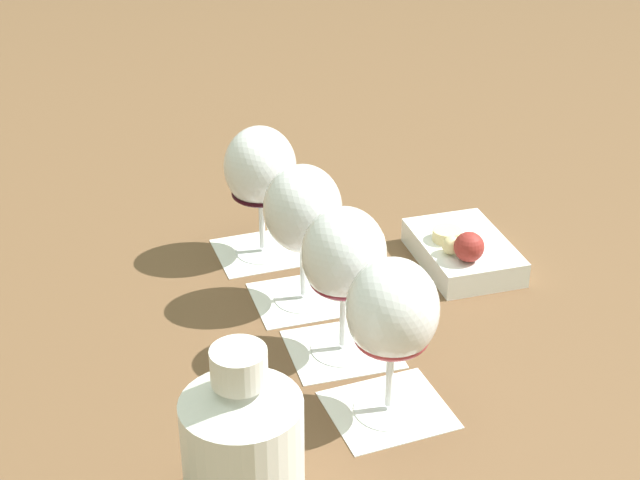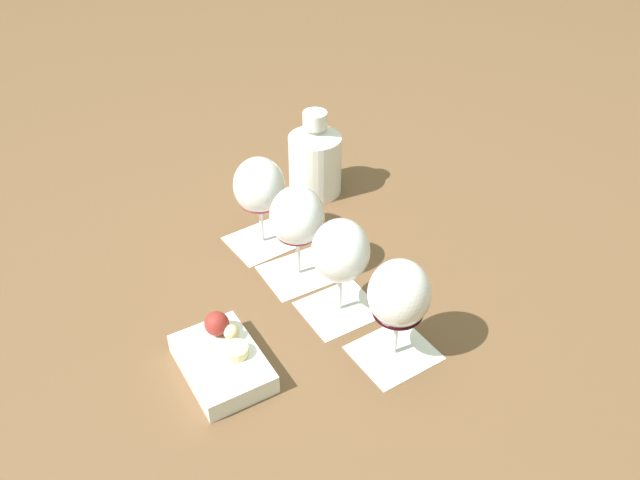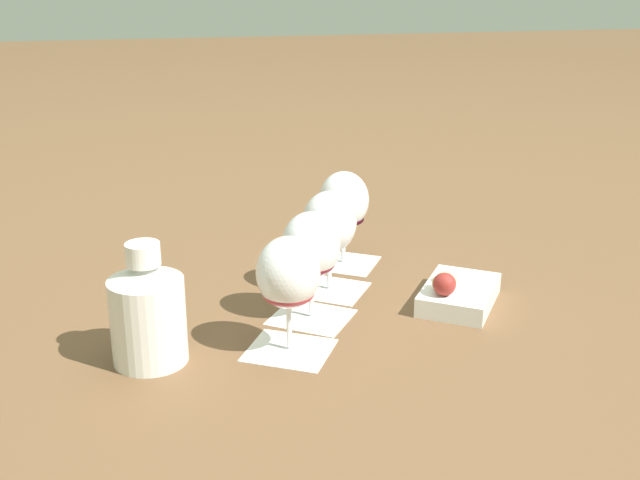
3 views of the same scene
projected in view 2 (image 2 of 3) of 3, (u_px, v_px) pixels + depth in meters
ground_plane at (320, 291)px, 1.08m from camera, size 8.00×8.00×0.00m
tasting_card_0 at (263, 241)px, 1.18m from camera, size 0.14×0.15×0.00m
tasting_card_1 at (298, 273)px, 1.11m from camera, size 0.14×0.15×0.00m
tasting_card_2 at (339, 309)px, 1.05m from camera, size 0.14×0.15×0.00m
tasting_card_3 at (394, 353)px, 0.97m from camera, size 0.14×0.15×0.00m
wine_glass_0 at (259, 190)px, 1.12m from camera, size 0.09×0.09×0.16m
wine_glass_1 at (297, 220)px, 1.05m from camera, size 0.09×0.09×0.16m
wine_glass_2 at (340, 255)px, 0.98m from camera, size 0.09×0.09×0.16m
wine_glass_3 at (399, 297)px, 0.91m from camera, size 0.09×0.09×0.16m
ceramic_vase at (315, 158)px, 1.27m from camera, size 0.10×0.10×0.17m
snack_dish at (222, 359)px, 0.94m from camera, size 0.18×0.17×0.07m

